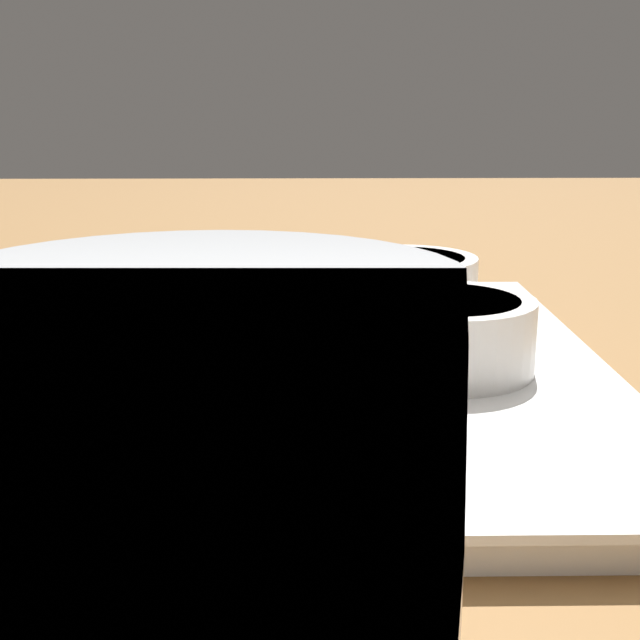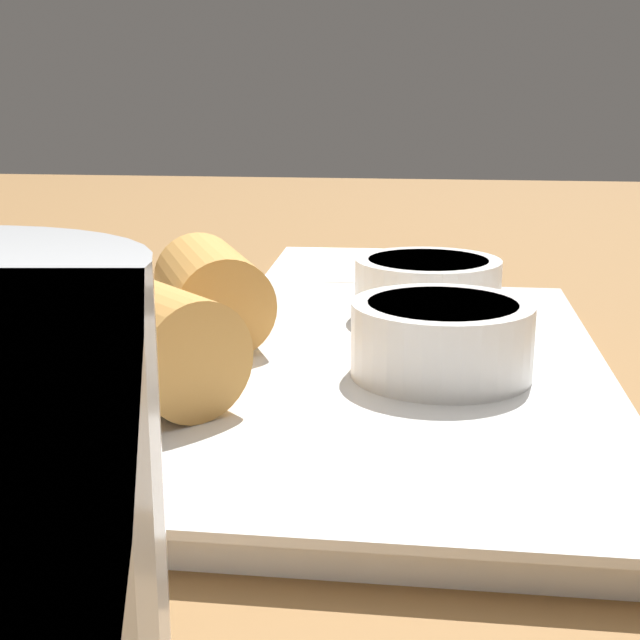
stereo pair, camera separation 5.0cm
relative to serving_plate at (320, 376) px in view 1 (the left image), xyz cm
name	(u,v)px [view 1 (the left image)]	position (x,y,z in cm)	size (l,w,h in cm)	color
table_surface	(380,400)	(-1.96, 2.69, -1.76)	(180.00, 140.00, 2.00)	olive
serving_plate	(320,376)	(0.00, 0.00, 0.00)	(30.20, 23.46, 1.50)	white
roll_front_left	(197,293)	(-3.17, -5.41, 2.86)	(8.34, 6.83, 4.23)	#D19347
roll_front_right	(157,344)	(4.94, -5.85, 2.86)	(8.11, 8.11, 4.23)	#D19347
dipping_bowl_near	(445,331)	(1.41, 4.95, 2.32)	(7.09, 7.09, 2.91)	white
dipping_bowl_far	(405,283)	(-7.56, 4.31, 2.32)	(7.09, 7.09, 2.91)	white
napkin	(298,268)	(-25.57, -1.14, -0.46)	(12.71, 10.90, 0.60)	white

